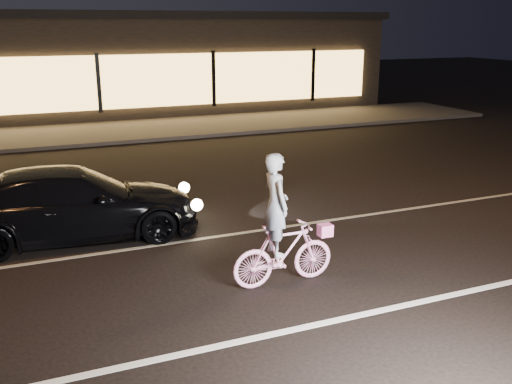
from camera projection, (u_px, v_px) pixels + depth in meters
name	position (u px, v px, depth m)	size (l,w,h in m)	color
ground	(241.00, 284.00, 8.53)	(90.00, 90.00, 0.00)	black
lane_stripe_near	(284.00, 332.00, 7.20)	(60.00, 0.12, 0.01)	silver
lane_stripe_far	(202.00, 239.00, 10.30)	(60.00, 0.10, 0.01)	gray
sidewalk	(109.00, 132.00, 20.03)	(30.00, 4.00, 0.12)	#383533
storefront	(85.00, 61.00, 24.73)	(25.40, 8.42, 4.20)	black
cyclist	(282.00, 239.00, 8.34)	(1.60, 0.55, 2.01)	#FD42A7
sedan	(73.00, 204.00, 10.19)	(4.58, 2.15, 1.29)	black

